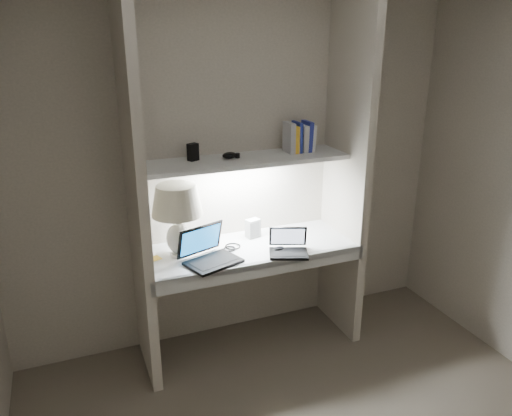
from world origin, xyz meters
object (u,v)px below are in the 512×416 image
book_row (299,137)px  laptop_netbook (288,247)px  laptop_main (208,254)px  table_lamp (177,209)px  speaker (253,228)px

book_row → laptop_netbook: bearing=-123.9°
laptop_main → table_lamp: bearing=115.1°
laptop_main → book_row: bearing=-0.7°
table_lamp → laptop_main: bearing=-45.5°
laptop_main → book_row: size_ratio=1.94×
laptop_main → speaker: 0.48m
speaker → laptop_netbook: bearing=-86.3°
laptop_netbook → book_row: book_row is taller
laptop_netbook → book_row: 0.76m
laptop_netbook → book_row: (0.22, 0.33, 0.65)m
laptop_main → speaker: bearing=13.2°
laptop_netbook → speaker: size_ratio=2.34×
table_lamp → laptop_netbook: 0.77m
table_lamp → book_row: 0.98m
book_row → table_lamp: bearing=-173.7°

